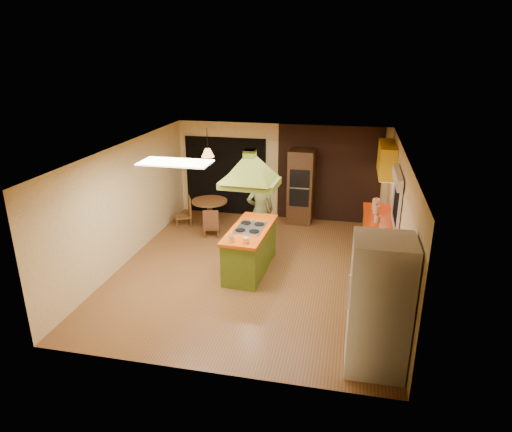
% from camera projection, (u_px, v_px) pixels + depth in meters
% --- Properties ---
extents(ground, '(6.50, 6.50, 0.00)m').
position_uv_depth(ground, '(254.00, 269.00, 9.41)').
color(ground, brown).
rests_on(ground, ground).
extents(room_walls, '(5.50, 6.50, 6.50)m').
position_uv_depth(room_walls, '(254.00, 213.00, 8.98)').
color(room_walls, beige).
rests_on(room_walls, ground).
extents(ceiling_plane, '(6.50, 6.50, 0.00)m').
position_uv_depth(ceiling_plane, '(254.00, 150.00, 8.55)').
color(ceiling_plane, silver).
rests_on(ceiling_plane, room_walls).
extents(brick_panel, '(2.64, 0.03, 2.50)m').
position_uv_depth(brick_panel, '(329.00, 174.00, 11.70)').
color(brick_panel, '#381E14').
rests_on(brick_panel, ground).
extents(nook_opening, '(2.20, 0.03, 2.10)m').
position_uv_depth(nook_opening, '(226.00, 176.00, 12.31)').
color(nook_opening, black).
rests_on(nook_opening, ground).
extents(right_counter, '(0.62, 3.05, 0.92)m').
position_uv_depth(right_counter, '(378.00, 248.00, 9.32)').
color(right_counter, olive).
rests_on(right_counter, ground).
extents(upper_cabinets, '(0.34, 1.40, 0.70)m').
position_uv_depth(upper_cabinets, '(387.00, 159.00, 10.25)').
color(upper_cabinets, yellow).
rests_on(upper_cabinets, room_walls).
extents(window_right, '(0.12, 1.35, 1.06)m').
position_uv_depth(window_right, '(398.00, 190.00, 8.64)').
color(window_right, black).
rests_on(window_right, room_walls).
extents(fluor_panel, '(1.20, 0.60, 0.03)m').
position_uv_depth(fluor_panel, '(175.00, 163.00, 7.67)').
color(fluor_panel, white).
rests_on(fluor_panel, ceiling_plane).
extents(kitchen_island, '(0.83, 1.87, 0.93)m').
position_uv_depth(kitchen_island, '(250.00, 249.00, 9.25)').
color(kitchen_island, '#5A741D').
rests_on(kitchen_island, ground).
extents(range_hood, '(1.12, 0.83, 0.80)m').
position_uv_depth(range_hood, '(250.00, 163.00, 8.64)').
color(range_hood, '#5C691A').
rests_on(range_hood, ceiling_plane).
extents(man, '(0.72, 0.60, 1.69)m').
position_uv_depth(man, '(260.00, 211.00, 10.29)').
color(man, '#4F542C').
rests_on(man, ground).
extents(refrigerator, '(0.82, 0.78, 1.98)m').
position_uv_depth(refrigerator, '(379.00, 306.00, 6.22)').
color(refrigerator, silver).
rests_on(refrigerator, ground).
extents(wall_oven, '(0.64, 0.61, 1.91)m').
position_uv_depth(wall_oven, '(301.00, 187.00, 11.67)').
color(wall_oven, '#4E2F19').
rests_on(wall_oven, ground).
extents(dining_table, '(0.90, 0.90, 0.68)m').
position_uv_depth(dining_table, '(210.00, 208.00, 11.61)').
color(dining_table, brown).
rests_on(dining_table, ground).
extents(chair_left, '(0.55, 0.55, 0.74)m').
position_uv_depth(chair_left, '(183.00, 211.00, 11.69)').
color(chair_left, brown).
rests_on(chair_left, ground).
extents(chair_near, '(0.46, 0.46, 0.71)m').
position_uv_depth(chair_near, '(212.00, 222.00, 11.00)').
color(chair_near, brown).
rests_on(chair_near, ground).
extents(pendant_lamp, '(0.41, 0.41, 0.20)m').
position_uv_depth(pendant_lamp, '(208.00, 153.00, 11.11)').
color(pendant_lamp, '#FF9E3F').
rests_on(pendant_lamp, ceiling_plane).
extents(canister_large, '(0.21, 0.21, 0.24)m').
position_uv_depth(canister_large, '(376.00, 204.00, 10.12)').
color(canister_large, beige).
rests_on(canister_large, right_counter).
extents(canister_medium, '(0.17, 0.17, 0.18)m').
position_uv_depth(canister_medium, '(376.00, 210.00, 9.87)').
color(canister_medium, beige).
rests_on(canister_medium, right_counter).
extents(canister_small, '(0.13, 0.13, 0.15)m').
position_uv_depth(canister_small, '(377.00, 219.00, 9.37)').
color(canister_small, beige).
rests_on(canister_small, right_counter).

